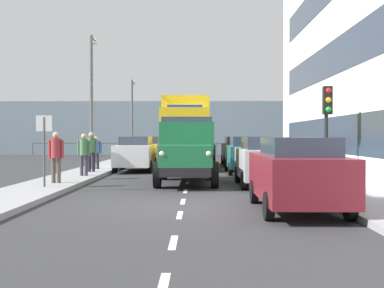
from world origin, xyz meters
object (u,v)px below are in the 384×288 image
(truck_vintage_green, at_px, (187,152))
(lorry_cargo_yellow, at_px, (186,130))
(pedestrian_with_bag, at_px, (56,153))
(pedestrian_strolling, at_px, (84,151))
(car_grey_oppositeside_1, at_px, (147,150))
(lamp_post_promenade, at_px, (92,90))
(car_maroon_kerbside_near, at_px, (297,173))
(car_silver_kerbside_1, at_px, (264,160))
(street_sign, at_px, (44,138))
(lamp_post_far, at_px, (132,111))
(car_black_kerbside_3, at_px, (237,151))
(pedestrian_by_lamp, at_px, (91,148))
(traffic_light_near, at_px, (327,114))
(car_teal_kerbside_2, at_px, (247,154))
(car_white_oppositeside_0, at_px, (136,153))
(pedestrian_couple_a, at_px, (96,150))

(truck_vintage_green, height_order, lorry_cargo_yellow, lorry_cargo_yellow)
(pedestrian_with_bag, height_order, pedestrian_strolling, pedestrian_with_bag)
(pedestrian_strolling, bearing_deg, car_grey_oppositeside_1, -98.40)
(lamp_post_promenade, bearing_deg, car_maroon_kerbside_near, 120.67)
(truck_vintage_green, relative_size, car_silver_kerbside_1, 1.31)
(street_sign, bearing_deg, lamp_post_far, -89.74)
(car_silver_kerbside_1, relative_size, car_black_kerbside_3, 0.95)
(pedestrian_with_bag, xyz_separation_m, lamp_post_promenade, (0.35, -7.39, 2.85))
(pedestrian_with_bag, xyz_separation_m, street_sign, (-0.01, 1.32, 0.50))
(car_black_kerbside_3, height_order, pedestrian_by_lamp, pedestrian_by_lamp)
(truck_vintage_green, bearing_deg, street_sign, 28.29)
(car_grey_oppositeside_1, xyz_separation_m, pedestrian_by_lamp, (1.68, 7.95, 0.30))
(car_maroon_kerbside_near, relative_size, pedestrian_strolling, 2.53)
(car_black_kerbside_3, relative_size, car_grey_oppositeside_1, 1.05)
(lorry_cargo_yellow, bearing_deg, traffic_light_near, 112.87)
(pedestrian_by_lamp, bearing_deg, pedestrian_with_bag, 89.32)
(pedestrian_by_lamp, bearing_deg, car_teal_kerbside_2, -171.42)
(truck_vintage_green, distance_m, car_grey_oppositeside_1, 12.45)
(car_teal_kerbside_2, distance_m, car_white_oppositeside_0, 5.59)
(car_grey_oppositeside_1, distance_m, lamp_post_far, 7.70)
(car_teal_kerbside_2, bearing_deg, car_white_oppositeside_0, -14.37)
(traffic_light_near, xyz_separation_m, lamp_post_promenade, (9.36, -8.21, 1.56))
(lamp_post_far, bearing_deg, car_teal_kerbside_2, 117.67)
(car_maroon_kerbside_near, distance_m, lamp_post_far, 26.61)
(car_silver_kerbside_1, bearing_deg, car_black_kerbside_3, -90.00)
(lamp_post_far, bearing_deg, car_silver_kerbside_1, 110.24)
(car_teal_kerbside_2, height_order, traffic_light_near, traffic_light_near)
(car_maroon_kerbside_near, relative_size, car_silver_kerbside_1, 0.99)
(car_maroon_kerbside_near, distance_m, pedestrian_strolling, 10.83)
(pedestrian_with_bag, relative_size, traffic_light_near, 0.55)
(traffic_light_near, xyz_separation_m, lamp_post_far, (9.10, -21.01, 1.18))
(pedestrian_couple_a, bearing_deg, pedestrian_with_bag, 90.98)
(truck_vintage_green, relative_size, pedestrian_strolling, 3.33)
(truck_vintage_green, height_order, traffic_light_near, traffic_light_near)
(pedestrian_strolling, relative_size, lamp_post_far, 0.29)
(car_white_oppositeside_0, xyz_separation_m, street_sign, (1.74, 9.06, 0.79))
(car_silver_kerbside_1, xyz_separation_m, pedestrian_couple_a, (7.28, -6.63, 0.18))
(car_maroon_kerbside_near, bearing_deg, car_silver_kerbside_1, -90.00)
(truck_vintage_green, distance_m, car_silver_kerbside_1, 2.78)
(car_white_oppositeside_0, bearing_deg, pedestrian_with_bag, 77.30)
(car_white_oppositeside_0, relative_size, lamp_post_promenade, 0.64)
(car_teal_kerbside_2, relative_size, car_black_kerbside_3, 0.95)
(car_black_kerbside_3, relative_size, pedestrian_couple_a, 2.88)
(lorry_cargo_yellow, distance_m, traffic_light_near, 12.39)
(pedestrian_couple_a, relative_size, street_sign, 0.70)
(car_teal_kerbside_2, xyz_separation_m, pedestrian_by_lamp, (7.10, 1.07, 0.30))
(car_black_kerbside_3, bearing_deg, street_sign, 62.13)
(traffic_light_near, bearing_deg, pedestrian_by_lamp, -34.30)
(car_teal_kerbside_2, relative_size, lamp_post_promenade, 0.67)
(lorry_cargo_yellow, distance_m, car_silver_kerbside_1, 10.56)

